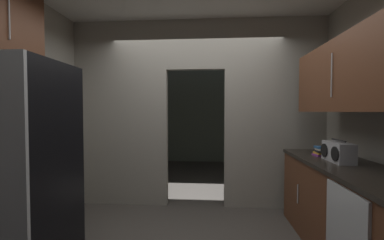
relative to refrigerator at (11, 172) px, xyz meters
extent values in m
cube|color=#9E998C|center=(0.29, 1.82, 0.48)|extent=(1.43, 0.12, 2.79)
cube|color=#9E998C|center=(2.59, 1.82, 0.48)|extent=(1.46, 0.12, 2.79)
cube|color=#9E998C|center=(1.43, 1.82, 1.50)|extent=(0.87, 0.12, 0.73)
cube|color=gray|center=(1.45, 5.17, 0.48)|extent=(3.75, 0.10, 2.79)
cube|color=gray|center=(-0.38, 3.50, 0.48)|extent=(0.10, 3.35, 2.79)
cube|color=gray|center=(3.27, 3.50, 0.48)|extent=(0.10, 3.35, 2.79)
cube|color=black|center=(0.00, 0.02, 0.00)|extent=(0.86, 0.73, 1.84)
cube|color=brown|center=(2.99, 0.53, -0.48)|extent=(0.63, 2.02, 0.87)
cube|color=black|center=(2.99, 0.53, -0.02)|extent=(0.67, 2.02, 0.04)
cylinder|color=#B7BABC|center=(2.66, 0.08, -0.44)|extent=(0.01, 0.01, 0.22)
cylinder|color=#B7BABC|center=(2.66, 0.97, -0.44)|extent=(0.01, 0.01, 0.22)
cube|color=brown|center=(2.99, 0.53, 0.85)|extent=(0.34, 1.82, 0.70)
cylinder|color=#B7BABC|center=(2.81, 0.53, 0.85)|extent=(0.01, 0.01, 0.42)
cylinder|color=#B7BABC|center=(-0.07, 0.10, 1.40)|extent=(0.01, 0.01, 0.54)
cube|color=#B2B2B7|center=(2.96, 0.68, 0.10)|extent=(0.17, 0.38, 0.20)
cylinder|color=#262626|center=(2.96, 0.68, 0.22)|extent=(0.02, 0.27, 0.02)
cylinder|color=black|center=(2.87, 0.57, 0.10)|extent=(0.01, 0.14, 0.14)
cylinder|color=black|center=(2.87, 0.80, 0.10)|extent=(0.01, 0.14, 0.14)
cube|color=#8C3893|center=(2.92, 1.02, 0.01)|extent=(0.14, 0.14, 0.02)
cube|color=gold|center=(2.92, 1.02, 0.03)|extent=(0.11, 0.14, 0.02)
cube|color=black|center=(2.92, 1.02, 0.05)|extent=(0.11, 0.16, 0.02)
cube|color=beige|center=(2.93, 1.01, 0.07)|extent=(0.09, 0.12, 0.02)
cube|color=#2D609E|center=(2.92, 1.03, 0.09)|extent=(0.10, 0.14, 0.02)
camera|label=1|loc=(1.66, -1.94, 0.51)|focal=23.32mm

